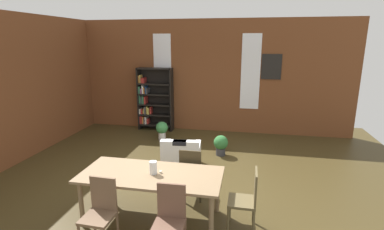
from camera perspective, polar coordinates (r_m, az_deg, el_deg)
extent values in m
plane|color=#3F3419|center=(5.81, -3.37, -13.87)|extent=(9.93, 9.93, 0.00)
cube|color=brown|center=(8.97, 2.67, 7.51)|extent=(8.64, 0.12, 3.37)
cube|color=white|center=(9.18, -5.76, 8.66)|extent=(0.55, 0.02, 2.19)
cube|color=white|center=(8.79, 11.35, 8.21)|extent=(0.55, 0.02, 2.19)
cube|color=#856B4C|center=(4.61, -7.97, -11.46)|extent=(2.17, 0.97, 0.04)
cylinder|color=#856B4C|center=(4.88, -20.78, -15.87)|extent=(0.07, 0.07, 0.73)
cylinder|color=#856B4C|center=(4.27, 3.77, -19.52)|extent=(0.07, 0.07, 0.73)
cylinder|color=#856B4C|center=(5.46, -16.52, -12.15)|extent=(0.07, 0.07, 0.73)
cylinder|color=#856B4C|center=(4.92, 4.97, -14.61)|extent=(0.07, 0.07, 0.73)
cylinder|color=silver|center=(4.54, -7.57, -10.15)|extent=(0.12, 0.12, 0.20)
cylinder|color=silver|center=(4.59, -6.13, -11.01)|extent=(0.04, 0.04, 0.04)
cube|color=brown|center=(3.98, -4.61, -20.85)|extent=(0.41, 0.41, 0.04)
cube|color=brown|center=(4.00, -4.02, -16.42)|extent=(0.38, 0.04, 0.50)
cube|color=brown|center=(4.31, -17.88, -18.53)|extent=(0.41, 0.41, 0.04)
cube|color=brown|center=(4.32, -16.86, -14.52)|extent=(0.38, 0.04, 0.50)
cylinder|color=brown|center=(4.65, -18.48, -19.41)|extent=(0.04, 0.04, 0.43)
cylinder|color=brown|center=(4.49, -14.29, -20.40)|extent=(0.04, 0.04, 0.43)
cube|color=#372E1C|center=(5.30, 0.04, -11.30)|extent=(0.40, 0.40, 0.04)
cube|color=#372E1C|center=(5.03, -0.37, -9.62)|extent=(0.38, 0.03, 0.50)
cylinder|color=#372E1C|center=(5.54, 2.28, -12.85)|extent=(0.04, 0.04, 0.43)
cylinder|color=#372E1C|center=(5.60, -1.45, -12.53)|extent=(0.04, 0.04, 0.43)
cylinder|color=#372E1C|center=(5.22, 1.65, -14.62)|extent=(0.04, 0.04, 0.43)
cylinder|color=#372E1C|center=(5.28, -2.32, -14.25)|extent=(0.04, 0.04, 0.43)
cube|color=brown|center=(4.53, 9.68, -16.29)|extent=(0.40, 0.40, 0.04)
cube|color=brown|center=(4.41, 12.29, -13.60)|extent=(0.03, 0.38, 0.50)
cylinder|color=brown|center=(4.81, 7.38, -17.50)|extent=(0.04, 0.04, 0.43)
cylinder|color=brown|center=(4.51, 7.04, -19.89)|extent=(0.04, 0.04, 0.43)
cylinder|color=brown|center=(4.81, 11.88, -17.72)|extent=(0.04, 0.04, 0.43)
cylinder|color=brown|center=(4.50, 11.91, -20.13)|extent=(0.04, 0.04, 0.43)
cube|color=black|center=(9.34, -10.21, 3.14)|extent=(0.04, 0.34, 1.94)
cube|color=black|center=(9.02, -3.98, 2.94)|extent=(0.04, 0.34, 1.94)
cube|color=black|center=(9.32, -6.83, 3.24)|extent=(1.09, 0.01, 1.94)
cube|color=black|center=(9.35, -7.00, -1.82)|extent=(1.05, 0.34, 0.04)
cube|color=#B22D28|center=(9.48, -9.81, -0.84)|extent=(0.04, 0.25, 0.24)
cube|color=#B22D28|center=(9.46, -9.59, -0.82)|extent=(0.03, 0.21, 0.25)
cube|color=orange|center=(9.45, -9.35, -0.90)|extent=(0.04, 0.21, 0.23)
cube|color=#4C4C51|center=(9.44, -9.11, -1.07)|extent=(0.03, 0.26, 0.17)
cube|color=white|center=(9.42, -8.84, -0.92)|extent=(0.05, 0.25, 0.23)
cube|color=#B22D28|center=(9.41, -8.48, -1.12)|extent=(0.05, 0.18, 0.17)
cube|color=black|center=(9.27, -7.06, 0.10)|extent=(1.05, 0.34, 0.04)
cube|color=white|center=(9.41, -9.89, 0.82)|extent=(0.04, 0.29, 0.16)
cube|color=#B22D28|center=(9.39, -9.56, 0.82)|extent=(0.04, 0.26, 0.16)
cube|color=gold|center=(9.37, -9.28, 0.82)|extent=(0.04, 0.18, 0.17)
cube|color=#4C4C51|center=(9.34, -8.96, 1.00)|extent=(0.05, 0.27, 0.23)
cube|color=gold|center=(9.32, -8.65, 1.01)|extent=(0.04, 0.19, 0.24)
cube|color=gold|center=(9.31, -8.31, 0.89)|extent=(0.05, 0.27, 0.20)
cube|color=#B22D28|center=(9.29, -7.97, 0.96)|extent=(0.04, 0.20, 0.23)
cube|color=black|center=(9.20, -7.12, 2.05)|extent=(1.05, 0.34, 0.04)
cube|color=#33724C|center=(9.33, -9.98, 3.07)|extent=(0.04, 0.22, 0.26)
cube|color=#4C4C51|center=(9.32, -9.74, 2.96)|extent=(0.03, 0.19, 0.23)
cube|color=#33724C|center=(9.30, -9.50, 3.04)|extent=(0.03, 0.20, 0.26)
cube|color=#33724C|center=(9.29, -9.26, 2.95)|extent=(0.04, 0.28, 0.23)
cube|color=#B22D28|center=(9.27, -8.96, 2.96)|extent=(0.04, 0.27, 0.24)
cube|color=black|center=(9.13, -7.18, 4.04)|extent=(1.05, 0.34, 0.04)
cube|color=#33724C|center=(9.27, -10.03, 4.89)|extent=(0.05, 0.26, 0.22)
cube|color=#8C4C8C|center=(9.26, -9.70, 4.73)|extent=(0.03, 0.27, 0.17)
cube|color=white|center=(9.23, -9.42, 5.04)|extent=(0.04, 0.25, 0.27)
cube|color=orange|center=(9.22, -9.15, 4.79)|extent=(0.03, 0.24, 0.19)
cube|color=#284C8C|center=(9.20, -8.89, 4.94)|extent=(0.03, 0.21, 0.24)
cube|color=#4C4C51|center=(9.19, -8.63, 4.74)|extent=(0.03, 0.27, 0.17)
cube|color=black|center=(9.08, -7.24, 6.05)|extent=(1.05, 0.34, 0.04)
cube|color=orange|center=(9.23, -10.18, 6.91)|extent=(0.03, 0.18, 0.23)
cube|color=gold|center=(9.21, -9.93, 6.97)|extent=(0.03, 0.19, 0.25)
cube|color=#B22D28|center=(9.20, -9.60, 6.67)|extent=(0.05, 0.25, 0.15)
cube|color=#B22D28|center=(9.18, -9.27, 6.71)|extent=(0.05, 0.27, 0.17)
cube|color=black|center=(9.03, -7.34, 8.97)|extent=(1.05, 0.34, 0.04)
cube|color=white|center=(6.51, -2.00, -8.68)|extent=(0.88, 0.88, 0.40)
cube|color=white|center=(6.08, -2.39, -6.60)|extent=(0.81, 0.25, 0.35)
cube|color=white|center=(6.38, 1.03, -6.51)|extent=(0.20, 0.73, 0.15)
cube|color=white|center=(6.46, -5.04, -6.31)|extent=(0.20, 0.73, 0.15)
cube|color=black|center=(6.03, -2.40, -5.40)|extent=(0.30, 0.20, 0.08)
cylinder|color=silver|center=(8.37, -5.85, -4.10)|extent=(0.20, 0.20, 0.22)
sphere|color=#387F42|center=(8.30, -5.89, -2.48)|extent=(0.34, 0.34, 0.34)
cylinder|color=#333338|center=(7.29, 5.60, -7.08)|extent=(0.23, 0.23, 0.19)
sphere|color=#2D6B33|center=(7.21, 5.65, -5.35)|extent=(0.35, 0.35, 0.35)
cube|color=black|center=(8.79, 15.23, 9.07)|extent=(0.56, 0.03, 0.72)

